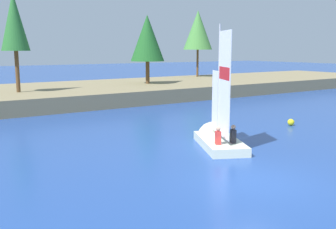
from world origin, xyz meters
TOP-DOWN VIEW (x-y plane):
  - ground_plane at (0.00, 0.00)m, footprint 200.00×200.00m
  - shore_bank at (0.00, 23.37)m, footprint 80.00×12.90m
  - shoreline_tree_midleft at (-2.50, 21.74)m, footprint 2.04×2.04m
  - shoreline_tree_centre at (9.35, 22.73)m, footprint 3.12×3.12m
  - shoreline_tree_midright at (19.05, 27.62)m, footprint 3.35×3.35m
  - sailboat at (2.29, 4.74)m, footprint 3.15×4.38m
  - channel_buoy at (8.70, 5.63)m, footprint 0.38×0.38m

SIDE VIEW (x-z plane):
  - ground_plane at x=0.00m, z-range 0.00..0.00m
  - channel_buoy at x=8.70m, z-range 0.00..0.38m
  - sailboat at x=2.29m, z-range -2.56..3.37m
  - shore_bank at x=0.00m, z-range 0.00..1.14m
  - shoreline_tree_centre at x=9.35m, z-range 2.16..8.47m
  - shoreline_tree_midleft at x=-2.50m, z-range 2.61..9.93m
  - shoreline_tree_midright at x=19.05m, z-range 2.69..10.29m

